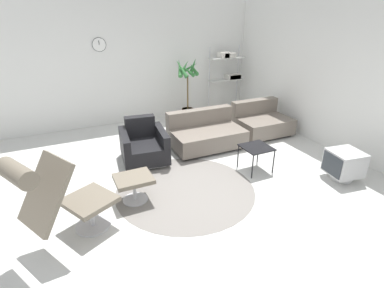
# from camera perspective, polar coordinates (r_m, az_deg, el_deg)

# --- Properties ---
(ground_plane) EXTENTS (12.00, 12.00, 0.00)m
(ground_plane) POSITION_cam_1_polar(r_m,az_deg,el_deg) (4.85, -0.25, -7.13)
(ground_plane) COLOR silver
(wall_back) EXTENTS (12.00, 0.09, 2.80)m
(wall_back) POSITION_cam_1_polar(r_m,az_deg,el_deg) (7.34, -11.49, 14.89)
(wall_back) COLOR silver
(wall_back) RESTS_ON ground_plane
(wall_right) EXTENTS (0.06, 12.00, 2.80)m
(wall_right) POSITION_cam_1_polar(r_m,az_deg,el_deg) (6.21, 26.94, 11.21)
(wall_right) COLOR silver
(wall_right) RESTS_ON ground_plane
(round_rug) EXTENTS (2.12, 2.12, 0.01)m
(round_rug) POSITION_cam_1_polar(r_m,az_deg,el_deg) (4.64, -1.27, -8.66)
(round_rug) COLOR slate
(round_rug) RESTS_ON ground_plane
(lounge_chair) EXTENTS (1.19, 0.96, 1.19)m
(lounge_chair) POSITION_cam_1_polar(r_m,az_deg,el_deg) (3.62, -24.50, -8.44)
(lounge_chair) COLOR #BCBCC1
(lounge_chair) RESTS_ON ground_plane
(ottoman) EXTENTS (0.52, 0.44, 0.39)m
(ottoman) POSITION_cam_1_polar(r_m,az_deg,el_deg) (4.33, -11.01, -7.22)
(ottoman) COLOR #BCBCC1
(ottoman) RESTS_ON ground_plane
(armchair_red) EXTENTS (0.88, 0.94, 0.75)m
(armchair_red) POSITION_cam_1_polar(r_m,az_deg,el_deg) (5.47, -9.19, -0.45)
(armchair_red) COLOR silver
(armchair_red) RESTS_ON ground_plane
(couch_low) EXTENTS (1.42, 0.90, 0.70)m
(couch_low) POSITION_cam_1_polar(r_m,az_deg,el_deg) (5.98, 2.62, 1.82)
(couch_low) COLOR black
(couch_low) RESTS_ON ground_plane
(couch_second) EXTENTS (1.14, 0.90, 0.70)m
(couch_second) POSITION_cam_1_polar(r_m,az_deg,el_deg) (6.80, 13.03, 4.01)
(couch_second) COLOR black
(couch_second) RESTS_ON ground_plane
(side_table) EXTENTS (0.47, 0.47, 0.43)m
(side_table) POSITION_cam_1_polar(r_m,az_deg,el_deg) (5.12, 12.17, -0.94)
(side_table) COLOR black
(side_table) RESTS_ON ground_plane
(crt_television) EXTENTS (0.55, 0.54, 0.49)m
(crt_television) POSITION_cam_1_polar(r_m,az_deg,el_deg) (5.38, 26.97, -3.48)
(crt_television) COLOR #B7B7B7
(crt_television) RESTS_ON ground_plane
(potted_plant) EXTENTS (0.60, 0.61, 1.55)m
(potted_plant) POSITION_cam_1_polar(r_m,az_deg,el_deg) (7.30, -0.89, 10.09)
(potted_plant) COLOR brown
(potted_plant) RESTS_ON ground_plane
(shelf_unit) EXTENTS (0.92, 0.28, 1.69)m
(shelf_unit) POSITION_cam_1_polar(r_m,az_deg,el_deg) (8.03, 6.99, 14.18)
(shelf_unit) COLOR #BCBCC1
(shelf_unit) RESTS_ON ground_plane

